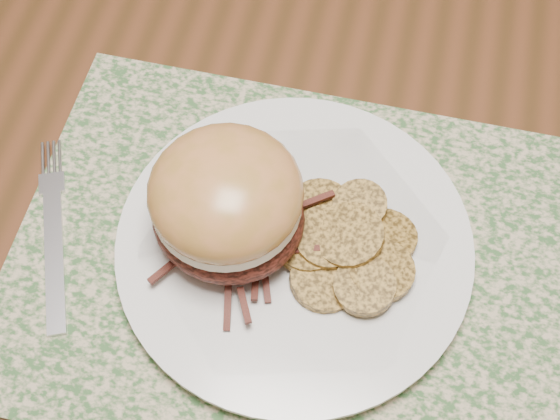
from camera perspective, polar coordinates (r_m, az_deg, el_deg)
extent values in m
plane|color=#52361C|center=(1.40, 4.37, -8.08)|extent=(3.50, 3.50, 0.00)
cube|color=#552E18|center=(0.77, 8.07, 11.85)|extent=(1.50, 0.90, 0.04)
cube|color=#376031|center=(0.61, 1.45, -3.92)|extent=(0.45, 0.33, 0.00)
cylinder|color=white|center=(0.61, 1.06, -2.66)|extent=(0.26, 0.26, 0.02)
ellipsoid|color=black|center=(0.58, -3.81, -0.39)|extent=(0.15, 0.14, 0.05)
cylinder|color=beige|center=(0.56, -3.94, 0.73)|extent=(0.14, 0.14, 0.01)
ellipsoid|color=#B6723B|center=(0.55, -4.02, 1.33)|extent=(0.14, 0.14, 0.06)
cylinder|color=olive|center=(0.61, 2.96, 0.06)|extent=(0.07, 0.07, 0.01)
cylinder|color=olive|center=(0.61, 5.86, 0.35)|extent=(0.04, 0.04, 0.02)
cylinder|color=olive|center=(0.60, 7.67, -1.94)|extent=(0.07, 0.07, 0.02)
cylinder|color=olive|center=(0.59, 1.89, -2.51)|extent=(0.05, 0.05, 0.02)
cylinder|color=olive|center=(0.59, 5.05, -1.86)|extent=(0.07, 0.07, 0.02)
cylinder|color=olive|center=(0.58, 7.43, -4.38)|extent=(0.06, 0.06, 0.01)
cylinder|color=olive|center=(0.58, 3.31, -5.06)|extent=(0.06, 0.06, 0.02)
cylinder|color=olive|center=(0.58, 6.22, -5.54)|extent=(0.06, 0.06, 0.01)
cylinder|color=olive|center=(0.59, 3.46, -2.03)|extent=(0.07, 0.07, 0.02)
cube|color=silver|center=(0.63, -16.17, -3.58)|extent=(0.06, 0.12, 0.00)
cube|color=silver|center=(0.67, -16.34, 1.87)|extent=(0.03, 0.03, 0.00)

